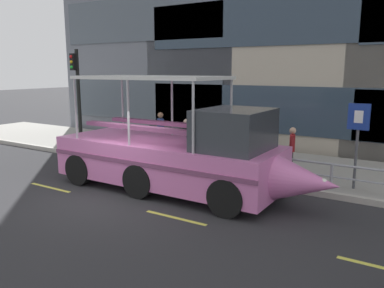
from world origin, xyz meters
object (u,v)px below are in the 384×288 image
(duck_tour_boat, at_px, (180,156))
(pedestrian_near_bow, at_px, (292,146))
(traffic_light_pole, at_px, (77,89))
(pedestrian_mid_left, at_px, (215,135))
(parking_sign, at_px, (358,131))
(pedestrian_mid_right, at_px, (186,136))
(pedestrian_near_stern, at_px, (161,129))

(duck_tour_boat, distance_m, pedestrian_near_bow, 3.94)
(traffic_light_pole, distance_m, pedestrian_mid_left, 6.70)
(parking_sign, xyz_separation_m, pedestrian_near_bow, (-2.10, 0.61, -0.76))
(pedestrian_near_bow, bearing_deg, pedestrian_mid_left, 171.59)
(parking_sign, xyz_separation_m, pedestrian_mid_left, (-5.29, 1.08, -0.74))
(pedestrian_mid_right, bearing_deg, pedestrian_near_bow, 3.78)
(pedestrian_mid_left, bearing_deg, duck_tour_boat, -77.83)
(duck_tour_boat, distance_m, pedestrian_mid_left, 3.66)
(traffic_light_pole, xyz_separation_m, pedestrian_near_bow, (9.61, 0.57, -1.67))
(parking_sign, relative_size, pedestrian_mid_right, 1.54)
(pedestrian_near_stern, bearing_deg, pedestrian_mid_left, 1.46)
(traffic_light_pole, height_order, pedestrian_mid_left, traffic_light_pole)
(pedestrian_mid_right, bearing_deg, pedestrian_mid_left, 40.97)
(pedestrian_mid_right, xyz_separation_m, pedestrian_near_stern, (-1.72, 0.67, 0.06))
(pedestrian_mid_left, xyz_separation_m, pedestrian_near_stern, (-2.58, -0.07, 0.06))
(parking_sign, bearing_deg, traffic_light_pole, 179.81)
(pedestrian_near_stern, bearing_deg, duck_tour_boat, -46.38)
(pedestrian_mid_left, bearing_deg, traffic_light_pole, -170.77)
(parking_sign, relative_size, pedestrian_near_stern, 1.46)
(duck_tour_boat, height_order, pedestrian_near_stern, duck_tour_boat)
(pedestrian_near_bow, bearing_deg, traffic_light_pole, -176.61)
(pedestrian_mid_left, relative_size, pedestrian_mid_right, 0.99)
(duck_tour_boat, xyz_separation_m, pedestrian_mid_right, (-1.62, 2.84, 0.05))
(pedestrian_near_bow, bearing_deg, parking_sign, -16.18)
(traffic_light_pole, distance_m, pedestrian_near_stern, 4.27)
(duck_tour_boat, bearing_deg, parking_sign, 28.94)
(parking_sign, relative_size, duck_tour_boat, 0.29)
(pedestrian_near_bow, height_order, pedestrian_near_stern, pedestrian_near_stern)
(parking_sign, xyz_separation_m, pedestrian_near_stern, (-7.87, 1.02, -0.68))
(pedestrian_mid_right, relative_size, pedestrian_near_stern, 0.95)
(parking_sign, relative_size, pedestrian_mid_left, 1.55)
(pedestrian_mid_right, bearing_deg, pedestrian_near_stern, 158.66)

